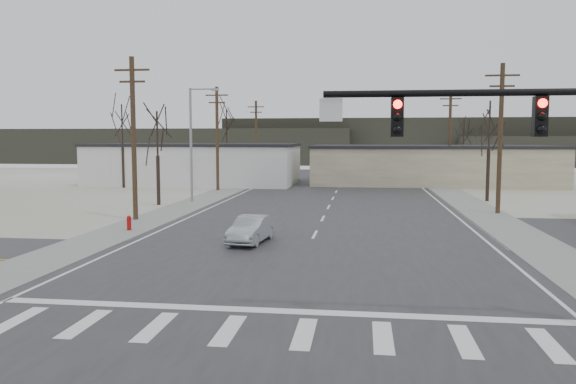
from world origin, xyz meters
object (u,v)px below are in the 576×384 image
at_px(fire_hydrant, 129,223).
at_px(car_far_a, 358,178).
at_px(sedan_crossing, 251,229).
at_px(car_far_b, 347,171).

height_order(fire_hydrant, car_far_a, car_far_a).
distance_m(fire_hydrant, sedan_crossing, 7.79).
bearing_deg(sedan_crossing, car_far_a, 89.46).
xyz_separation_m(car_far_a, car_far_b, (-1.59, 12.49, 0.11)).
height_order(car_far_a, car_far_b, car_far_b).
distance_m(sedan_crossing, car_far_b, 48.54).
relative_size(sedan_crossing, car_far_b, 0.86).
bearing_deg(car_far_b, car_far_a, -59.02).
height_order(fire_hydrant, car_far_b, car_far_b).
relative_size(fire_hydrant, car_far_a, 0.19).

